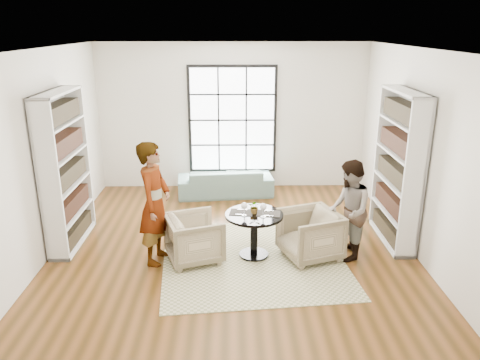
{
  "coord_description": "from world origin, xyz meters",
  "views": [
    {
      "loc": [
        0.0,
        -6.57,
        3.31
      ],
      "look_at": [
        0.11,
        0.4,
        0.99
      ],
      "focal_mm": 35.0,
      "sensor_mm": 36.0,
      "label": 1
    }
  ],
  "objects_px": {
    "pedestal_table": "(254,225)",
    "person_left": "(155,203)",
    "sofa": "(225,182)",
    "armchair_left": "(195,238)",
    "armchair_right": "(310,235)",
    "person_right": "(349,211)",
    "wine_glass_right": "(263,207)",
    "wine_glass_left": "(244,206)",
    "flower_centerpiece": "(255,207)"
  },
  "relations": [
    {
      "from": "sofa",
      "to": "pedestal_table",
      "type": "bearing_deg",
      "value": 94.19
    },
    {
      "from": "person_left",
      "to": "person_right",
      "type": "distance_m",
      "value": 2.8
    },
    {
      "from": "armchair_left",
      "to": "armchair_right",
      "type": "distance_m",
      "value": 1.7
    },
    {
      "from": "armchair_left",
      "to": "flower_centerpiece",
      "type": "height_order",
      "value": "flower_centerpiece"
    },
    {
      "from": "pedestal_table",
      "to": "wine_glass_left",
      "type": "bearing_deg",
      "value": -154.12
    },
    {
      "from": "sofa",
      "to": "flower_centerpiece",
      "type": "relative_size",
      "value": 9.39
    },
    {
      "from": "pedestal_table",
      "to": "sofa",
      "type": "bearing_deg",
      "value": 99.78
    },
    {
      "from": "pedestal_table",
      "to": "flower_centerpiece",
      "type": "xyz_separation_m",
      "value": [
        0.01,
        0.02,
        0.29
      ]
    },
    {
      "from": "armchair_left",
      "to": "wine_glass_left",
      "type": "bearing_deg",
      "value": -106.48
    },
    {
      "from": "sofa",
      "to": "person_left",
      "type": "bearing_deg",
      "value": 65.49
    },
    {
      "from": "person_left",
      "to": "armchair_left",
      "type": "bearing_deg",
      "value": -78.95
    },
    {
      "from": "person_right",
      "to": "flower_centerpiece",
      "type": "distance_m",
      "value": 1.37
    },
    {
      "from": "armchair_left",
      "to": "wine_glass_right",
      "type": "xyz_separation_m",
      "value": [
        1.0,
        -0.02,
        0.49
      ]
    },
    {
      "from": "armchair_right",
      "to": "pedestal_table",
      "type": "bearing_deg",
      "value": -113.34
    },
    {
      "from": "armchair_right",
      "to": "flower_centerpiece",
      "type": "relative_size",
      "value": 3.96
    },
    {
      "from": "armchair_left",
      "to": "wine_glass_right",
      "type": "distance_m",
      "value": 1.11
    },
    {
      "from": "wine_glass_right",
      "to": "pedestal_table",
      "type": "bearing_deg",
      "value": 134.58
    },
    {
      "from": "armchair_left",
      "to": "person_left",
      "type": "height_order",
      "value": "person_left"
    },
    {
      "from": "sofa",
      "to": "person_left",
      "type": "relative_size",
      "value": 1.06
    },
    {
      "from": "pedestal_table",
      "to": "person_left",
      "type": "bearing_deg",
      "value": -175.66
    },
    {
      "from": "person_left",
      "to": "flower_centerpiece",
      "type": "distance_m",
      "value": 1.44
    },
    {
      "from": "flower_centerpiece",
      "to": "sofa",
      "type": "bearing_deg",
      "value": 100.02
    },
    {
      "from": "armchair_left",
      "to": "armchair_right",
      "type": "relative_size",
      "value": 0.96
    },
    {
      "from": "pedestal_table",
      "to": "armchair_left",
      "type": "xyz_separation_m",
      "value": [
        -0.87,
        -0.11,
        -0.15
      ]
    },
    {
      "from": "sofa",
      "to": "person_left",
      "type": "height_order",
      "value": "person_left"
    },
    {
      "from": "pedestal_table",
      "to": "person_left",
      "type": "height_order",
      "value": "person_left"
    },
    {
      "from": "sofa",
      "to": "person_right",
      "type": "distance_m",
      "value": 3.33
    },
    {
      "from": "pedestal_table",
      "to": "person_left",
      "type": "relative_size",
      "value": 0.48
    },
    {
      "from": "person_left",
      "to": "wine_glass_right",
      "type": "height_order",
      "value": "person_left"
    },
    {
      "from": "pedestal_table",
      "to": "sofa",
      "type": "distance_m",
      "value": 2.74
    },
    {
      "from": "armchair_left",
      "to": "wine_glass_right",
      "type": "height_order",
      "value": "wine_glass_right"
    },
    {
      "from": "armchair_left",
      "to": "wine_glass_left",
      "type": "height_order",
      "value": "wine_glass_left"
    },
    {
      "from": "pedestal_table",
      "to": "armchair_right",
      "type": "xyz_separation_m",
      "value": [
        0.82,
        -0.05,
        -0.13
      ]
    },
    {
      "from": "pedestal_table",
      "to": "wine_glass_right",
      "type": "xyz_separation_m",
      "value": [
        0.12,
        -0.13,
        0.34
      ]
    },
    {
      "from": "pedestal_table",
      "to": "armchair_right",
      "type": "height_order",
      "value": "armchair_right"
    },
    {
      "from": "sofa",
      "to": "armchair_left",
      "type": "bearing_deg",
      "value": 76.08
    },
    {
      "from": "armchair_right",
      "to": "person_left",
      "type": "relative_size",
      "value": 0.45
    },
    {
      "from": "armchair_right",
      "to": "person_left",
      "type": "distance_m",
      "value": 2.31
    },
    {
      "from": "armchair_left",
      "to": "person_right",
      "type": "xyz_separation_m",
      "value": [
        2.25,
        0.06,
        0.4
      ]
    },
    {
      "from": "sofa",
      "to": "person_left",
      "type": "xyz_separation_m",
      "value": [
        -0.96,
        -2.8,
        0.62
      ]
    },
    {
      "from": "armchair_left",
      "to": "armchair_right",
      "type": "height_order",
      "value": "armchair_right"
    },
    {
      "from": "armchair_right",
      "to": "person_right",
      "type": "bearing_deg",
      "value": 70.2
    },
    {
      "from": "armchair_right",
      "to": "wine_glass_left",
      "type": "xyz_separation_m",
      "value": [
        -0.97,
        -0.02,
        0.47
      ]
    },
    {
      "from": "sofa",
      "to": "armchair_right",
      "type": "bearing_deg",
      "value": 109.55
    },
    {
      "from": "pedestal_table",
      "to": "person_right",
      "type": "height_order",
      "value": "person_right"
    },
    {
      "from": "pedestal_table",
      "to": "armchair_left",
      "type": "height_order",
      "value": "armchair_left"
    },
    {
      "from": "armchair_left",
      "to": "person_right",
      "type": "height_order",
      "value": "person_right"
    },
    {
      "from": "person_right",
      "to": "flower_centerpiece",
      "type": "relative_size",
      "value": 7.38
    },
    {
      "from": "pedestal_table",
      "to": "armchair_left",
      "type": "distance_m",
      "value": 0.89
    },
    {
      "from": "pedestal_table",
      "to": "sofa",
      "type": "xyz_separation_m",
      "value": [
        -0.46,
        2.69,
        -0.22
      ]
    }
  ]
}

